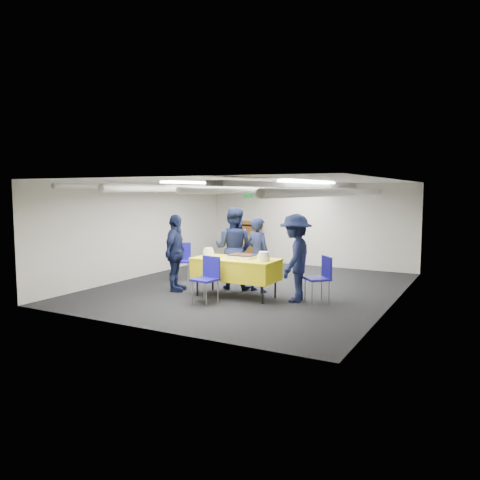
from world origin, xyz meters
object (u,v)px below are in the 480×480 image
Objects in this scene: sailor_a at (258,254)px; sailor_c at (175,253)px; serving_table at (236,269)px; chair_right at (321,274)px; sheet_cake at (242,256)px; chair_near at (208,275)px; sailor_b at (234,248)px; chair_left at (182,257)px; podium at (250,242)px; sailor_d at (295,258)px.

sailor_c is at bearing 41.61° from sailor_a.
sailor_c reaches higher than serving_table.
sheet_cake is at bearing -167.65° from chair_right.
serving_table is 0.28m from sheet_cake.
serving_table is 1.67m from chair_right.
chair_near reaches higher than sheet_cake.
serving_table is 1.05× the size of sailor_c.
sailor_b reaches higher than chair_right.
chair_left is at bearing 156.32° from sheet_cake.
podium is 3.86m from sailor_a.
chair_left reaches higher than serving_table.
sailor_c is 0.96× the size of sailor_d.
chair_left is 2.22m from sailor_a.
serving_table is at bearing 71.33° from chair_near.
podium is at bearing -149.00° from sailor_d.
sailor_a reaches higher than podium.
podium reaches higher than sheet_cake.
sailor_c is 2.57m from sailor_d.
sailor_b reaches higher than sheet_cake.
chair_left is at bearing 13.03° from sailor_c.
chair_near is 1.40m from sailor_b.
sailor_d is at bearing -98.90° from sailor_c.
sailor_d is at bearing -52.35° from podium.
chair_near is at bearing -115.21° from sheet_cake.
sailor_d is (1.39, 0.89, 0.30)m from chair_near.
chair_near is 1.30m from sailor_c.
sailor_c is at bearing 154.50° from chair_near.
sailor_d is at bearing 8.77° from sheet_cake.
sailor_c is (0.37, -4.11, 0.19)m from podium.
podium reaches higher than chair_right.
sailor_b is at bearing 172.03° from chair_right.
podium is 0.78× the size of sailor_c.
sailor_c reaches higher than chair_right.
chair_near is at bearing -42.98° from chair_left.
sailor_a reaches higher than chair_near.
chair_near is 1.00× the size of chair_right.
sailor_a is 0.61m from sailor_b.
sailor_b is at bearing 131.34° from sheet_cake.
sailor_b is (-0.43, 0.67, 0.32)m from serving_table.
chair_right is 2.11m from sailor_b.
chair_near is at bearing -72.00° from podium.
sailor_a is (0.17, 0.64, 0.22)m from serving_table.
podium is at bearing -76.24° from sailor_b.
chair_right is (1.51, 0.33, -0.28)m from sheet_cake.
serving_table is 0.71m from chair_near.
podium is 1.44× the size of chair_right.
chair_right is (1.86, 1.06, 0.00)m from chair_near.
sailor_a is (-1.46, 0.25, 0.25)m from chair_right.
sailor_b reaches higher than chair_near.
chair_near reaches higher than serving_table.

